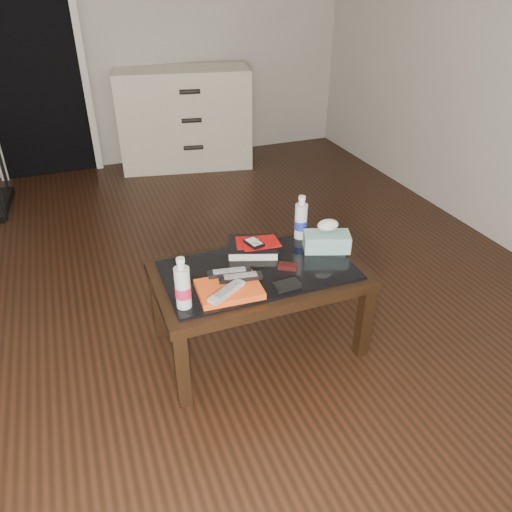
{
  "coord_description": "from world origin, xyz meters",
  "views": [
    {
      "loc": [
        -0.22,
        -2.37,
        1.74
      ],
      "look_at": [
        0.5,
        -0.51,
        0.55
      ],
      "focal_mm": 35.0,
      "sensor_mm": 36.0,
      "label": 1
    }
  ],
  "objects_px": {
    "tissue_box": "(327,242)",
    "dresser": "(185,119)",
    "water_bottle_right": "(301,217)",
    "water_bottle_left": "(182,283)",
    "textbook": "(253,247)",
    "coffee_table": "(258,280)"
  },
  "relations": [
    {
      "from": "tissue_box",
      "to": "dresser",
      "type": "bearing_deg",
      "value": 111.6
    },
    {
      "from": "dresser",
      "to": "tissue_box",
      "type": "relative_size",
      "value": 5.54
    },
    {
      "from": "tissue_box",
      "to": "water_bottle_right",
      "type": "bearing_deg",
      "value": 132.12
    },
    {
      "from": "water_bottle_right",
      "to": "tissue_box",
      "type": "xyz_separation_m",
      "value": [
        0.07,
        -0.17,
        -0.07
      ]
    },
    {
      "from": "water_bottle_left",
      "to": "tissue_box",
      "type": "xyz_separation_m",
      "value": [
        0.8,
        0.21,
        -0.07
      ]
    },
    {
      "from": "textbook",
      "to": "water_bottle_left",
      "type": "distance_m",
      "value": 0.56
    },
    {
      "from": "coffee_table",
      "to": "tissue_box",
      "type": "xyz_separation_m",
      "value": [
        0.39,
        0.05,
        0.11
      ]
    },
    {
      "from": "coffee_table",
      "to": "textbook",
      "type": "height_order",
      "value": "textbook"
    },
    {
      "from": "water_bottle_right",
      "to": "tissue_box",
      "type": "bearing_deg",
      "value": -67.94
    },
    {
      "from": "dresser",
      "to": "tissue_box",
      "type": "distance_m",
      "value": 2.67
    },
    {
      "from": "coffee_table",
      "to": "water_bottle_left",
      "type": "bearing_deg",
      "value": -158.29
    },
    {
      "from": "coffee_table",
      "to": "tissue_box",
      "type": "height_order",
      "value": "tissue_box"
    },
    {
      "from": "water_bottle_left",
      "to": "water_bottle_right",
      "type": "xyz_separation_m",
      "value": [
        0.73,
        0.38,
        0.0
      ]
    },
    {
      "from": "water_bottle_left",
      "to": "water_bottle_right",
      "type": "distance_m",
      "value": 0.82
    },
    {
      "from": "coffee_table",
      "to": "dresser",
      "type": "bearing_deg",
      "value": 83.28
    },
    {
      "from": "water_bottle_left",
      "to": "tissue_box",
      "type": "relative_size",
      "value": 1.03
    },
    {
      "from": "textbook",
      "to": "water_bottle_right",
      "type": "relative_size",
      "value": 1.05
    },
    {
      "from": "coffee_table",
      "to": "water_bottle_right",
      "type": "distance_m",
      "value": 0.43
    },
    {
      "from": "water_bottle_right",
      "to": "coffee_table",
      "type": "bearing_deg",
      "value": -146.14
    },
    {
      "from": "textbook",
      "to": "coffee_table",
      "type": "bearing_deg",
      "value": -82.3
    },
    {
      "from": "coffee_table",
      "to": "dresser",
      "type": "height_order",
      "value": "dresser"
    },
    {
      "from": "textbook",
      "to": "tissue_box",
      "type": "height_order",
      "value": "tissue_box"
    }
  ]
}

